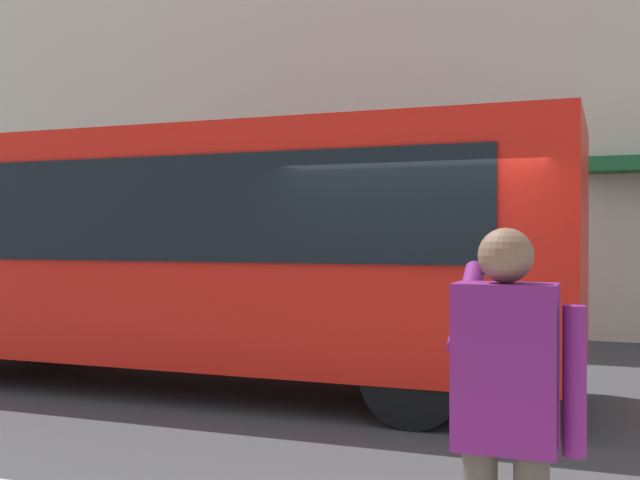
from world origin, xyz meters
TOP-DOWN VIEW (x-y plane):
  - ground_plane at (0.00, 0.00)m, footprint 60.00×60.00m
  - building_facade_far at (-0.02, -6.80)m, footprint 28.00×1.55m
  - red_bus at (3.01, -0.52)m, footprint 9.05×2.54m
  - pedestrian_photographer at (-1.37, 4.52)m, footprint 0.53×0.52m

SIDE VIEW (x-z plane):
  - ground_plane at x=0.00m, z-range 0.00..0.00m
  - pedestrian_photographer at x=-1.37m, z-range 0.29..1.99m
  - red_bus at x=3.01m, z-range 0.14..3.22m
  - building_facade_far at x=-0.02m, z-range -0.01..11.99m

